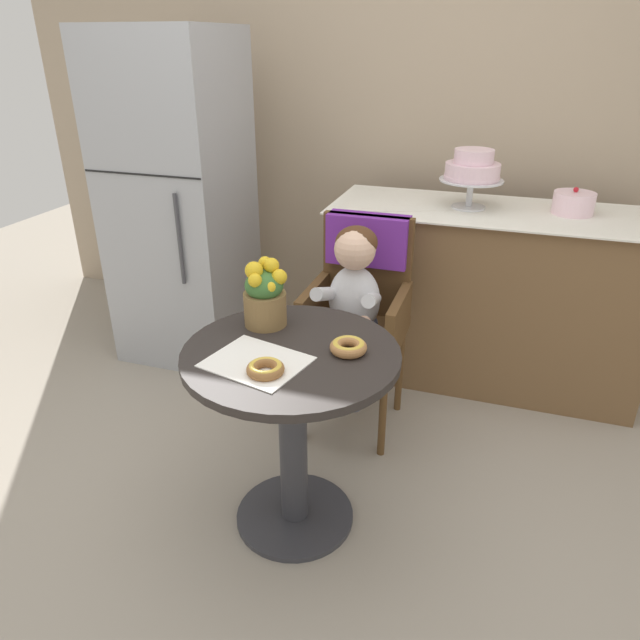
% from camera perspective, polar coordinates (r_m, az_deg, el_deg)
% --- Properties ---
extents(ground_plane, '(8.00, 8.00, 0.00)m').
position_cam_1_polar(ground_plane, '(2.33, -2.47, -18.76)').
color(ground_plane, gray).
extents(back_wall, '(4.80, 0.10, 2.70)m').
position_cam_1_polar(back_wall, '(3.46, 8.70, 20.91)').
color(back_wall, tan).
rests_on(back_wall, ground).
extents(cafe_table, '(0.72, 0.72, 0.72)m').
position_cam_1_polar(cafe_table, '(2.00, -2.74, -8.35)').
color(cafe_table, '#282321').
rests_on(cafe_table, ground).
extents(wicker_chair, '(0.42, 0.45, 0.95)m').
position_cam_1_polar(wicker_chair, '(2.56, 4.08, 2.94)').
color(wicker_chair, brown).
rests_on(wicker_chair, ground).
extents(seated_child, '(0.27, 0.32, 0.73)m').
position_cam_1_polar(seated_child, '(2.40, 3.17, 2.41)').
color(seated_child, silver).
rests_on(seated_child, ground).
extents(paper_napkin, '(0.35, 0.31, 0.00)m').
position_cam_1_polar(paper_napkin, '(1.83, -6.26, -4.13)').
color(paper_napkin, white).
rests_on(paper_napkin, cafe_table).
extents(donut_front, '(0.12, 0.12, 0.04)m').
position_cam_1_polar(donut_front, '(1.87, 2.81, -2.61)').
color(donut_front, '#AD7542').
rests_on(donut_front, cafe_table).
extents(donut_mid, '(0.12, 0.12, 0.04)m').
position_cam_1_polar(donut_mid, '(1.76, -5.39, -4.75)').
color(donut_mid, '#936033').
rests_on(donut_mid, cafe_table).
extents(flower_vase, '(0.16, 0.15, 0.24)m').
position_cam_1_polar(flower_vase, '(2.02, -5.47, 2.51)').
color(flower_vase, brown).
rests_on(flower_vase, cafe_table).
extents(display_counter, '(1.56, 0.62, 0.90)m').
position_cam_1_polar(display_counter, '(3.07, 15.81, 2.31)').
color(display_counter, brown).
rests_on(display_counter, ground).
extents(tiered_cake_stand, '(0.30, 0.30, 0.28)m').
position_cam_1_polar(tiered_cake_stand, '(2.90, 14.76, 14.09)').
color(tiered_cake_stand, silver).
rests_on(tiered_cake_stand, display_counter).
extents(round_layer_cake, '(0.19, 0.19, 0.12)m').
position_cam_1_polar(round_layer_cake, '(2.98, 23.67, 10.49)').
color(round_layer_cake, silver).
rests_on(round_layer_cake, display_counter).
extents(refrigerator, '(0.64, 0.63, 1.70)m').
position_cam_1_polar(refrigerator, '(3.21, -13.65, 11.06)').
color(refrigerator, '#9EA0A5').
rests_on(refrigerator, ground).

